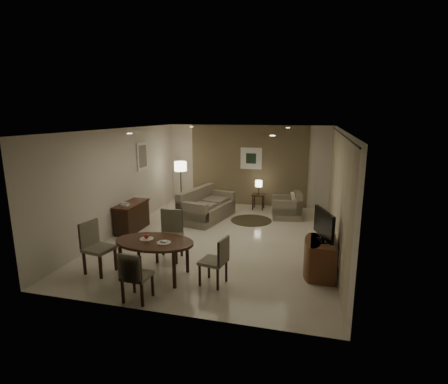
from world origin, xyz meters
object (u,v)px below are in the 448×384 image
(chair_near, at_px, (137,275))
(tv_cabinet, at_px, (323,258))
(armchair, at_px, (287,205))
(floor_lamp, at_px, (181,185))
(dining_table, at_px, (155,259))
(chair_left, at_px, (99,248))
(sofa, at_px, (207,205))
(chair_far, at_px, (169,236))
(chair_right, at_px, (213,261))
(console_desk, at_px, (132,217))
(side_table, at_px, (258,202))

(chair_near, bearing_deg, tv_cabinet, -148.26)
(armchair, relative_size, floor_lamp, 0.57)
(dining_table, bearing_deg, chair_near, -84.15)
(floor_lamp, bearing_deg, chair_left, -87.68)
(dining_table, height_order, sofa, sofa)
(chair_far, relative_size, chair_right, 1.16)
(tv_cabinet, relative_size, chair_near, 1.01)
(tv_cabinet, bearing_deg, armchair, 104.74)
(chair_far, bearing_deg, tv_cabinet, -5.28)
(console_desk, xyz_separation_m, tv_cabinet, (4.89, -1.50, -0.03))
(armchair, bearing_deg, chair_far, -39.12)
(tv_cabinet, bearing_deg, dining_table, -164.52)
(chair_left, bearing_deg, tv_cabinet, -66.46)
(chair_right, bearing_deg, chair_near, -40.82)
(side_table, relative_size, floor_lamp, 0.32)
(tv_cabinet, distance_m, side_table, 4.86)
(chair_right, height_order, sofa, chair_right)
(armchair, bearing_deg, floor_lamp, -102.25)
(chair_near, distance_m, chair_left, 1.43)
(tv_cabinet, distance_m, chair_left, 4.34)
(chair_right, xyz_separation_m, floor_lamp, (-2.48, 4.79, 0.33))
(armchair, bearing_deg, sofa, -80.38)
(chair_left, xyz_separation_m, floor_lamp, (-0.20, 4.89, 0.27))
(console_desk, bearing_deg, chair_near, -59.74)
(chair_near, xyz_separation_m, chair_far, (-0.15, 1.68, 0.08))
(console_desk, bearing_deg, chair_left, -74.94)
(floor_lamp, bearing_deg, chair_right, -62.63)
(armchair, relative_size, side_table, 1.75)
(chair_left, distance_m, armchair, 5.71)
(chair_near, height_order, floor_lamp, floor_lamp)
(sofa, xyz_separation_m, side_table, (1.29, 1.49, -0.20))
(sofa, distance_m, floor_lamp, 1.56)
(console_desk, bearing_deg, chair_far, -41.57)
(chair_far, relative_size, side_table, 2.08)
(dining_table, bearing_deg, floor_lamp, 105.48)
(dining_table, relative_size, chair_right, 1.70)
(chair_near, height_order, side_table, chair_near)
(tv_cabinet, bearing_deg, chair_far, -179.38)
(chair_left, bearing_deg, chair_far, -38.18)
(chair_right, relative_size, armchair, 1.02)
(chair_far, xyz_separation_m, armchair, (2.18, 3.77, -0.13))
(chair_far, xyz_separation_m, chair_left, (-1.07, -0.93, -0.02))
(chair_near, bearing_deg, floor_lamp, -73.91)
(floor_lamp, bearing_deg, side_table, 12.14)
(dining_table, bearing_deg, console_desk, 127.19)
(dining_table, distance_m, floor_lamp, 4.98)
(tv_cabinet, distance_m, sofa, 4.39)
(tv_cabinet, bearing_deg, console_desk, 162.95)
(chair_far, bearing_deg, side_table, 68.99)
(dining_table, height_order, side_table, dining_table)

